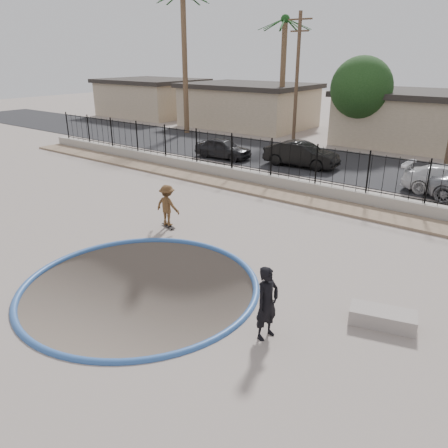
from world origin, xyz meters
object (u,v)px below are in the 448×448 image
object	(u,v)px
videographer	(267,303)
car_b	(301,154)
skateboard	(168,226)
concrete_ledge	(382,318)
skater	(168,208)
car_a	(223,148)

from	to	relation	value
videographer	car_b	distance (m)	17.50
skateboard	concrete_ledge	bearing A→B (deg)	8.37
videographer	car_b	bearing A→B (deg)	35.31
videographer	car_b	xyz separation A→B (m)	(-7.49, 15.81, -0.15)
skater	car_a	world-z (taller)	skater
car_a	car_b	distance (m)	5.25
videographer	car_a	xyz separation A→B (m)	(-12.63, 14.76, -0.24)
skater	car_b	xyz separation A→B (m)	(-0.58, 12.06, -0.04)
skateboard	videographer	size ratio (longest dim) A/B	0.44
skateboard	videographer	xyz separation A→B (m)	(6.91, -3.75, 0.87)
skateboard	concrete_ledge	xyz separation A→B (m)	(8.98, -1.54, 0.14)
videographer	concrete_ledge	world-z (taller)	videographer
skateboard	car_b	distance (m)	12.10
car_b	skateboard	bearing A→B (deg)	178.05
car_b	car_a	bearing A→B (deg)	96.84
skater	videographer	xyz separation A→B (m)	(6.91, -3.75, 0.11)
skater	concrete_ledge	size ratio (longest dim) A/B	1.02
skater	skateboard	distance (m)	0.76
skater	car_a	size ratio (longest dim) A/B	0.43
skateboard	concrete_ledge	world-z (taller)	concrete_ledge
skater	videographer	world-z (taller)	videographer
skater	car_a	distance (m)	12.41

